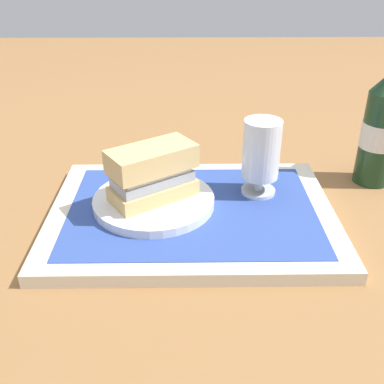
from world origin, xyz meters
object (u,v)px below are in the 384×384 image
(beer_bottle, at_px, (382,127))
(plate, at_px, (154,201))
(beer_glass, at_px, (261,155))
(sandwich, at_px, (154,172))

(beer_bottle, bearing_deg, plate, -163.32)
(beer_glass, height_order, beer_bottle, beer_bottle)
(beer_glass, xyz_separation_m, beer_bottle, (0.22, 0.08, 0.02))
(plate, xyz_separation_m, sandwich, (0.00, 0.00, 0.05))
(sandwich, bearing_deg, beer_bottle, -17.20)
(beer_bottle, bearing_deg, beer_glass, -160.43)
(plate, distance_m, beer_glass, 0.18)
(plate, bearing_deg, sandwich, 33.74)
(plate, relative_size, beer_glass, 1.52)
(plate, bearing_deg, beer_bottle, 16.68)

